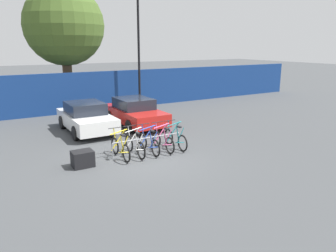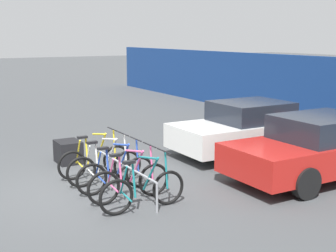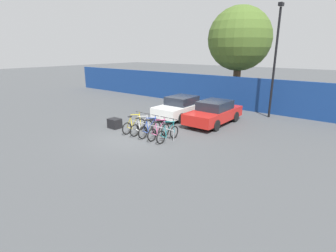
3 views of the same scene
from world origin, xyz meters
TOP-DOWN VIEW (x-y plane):
  - ground_plane at (0.00, 0.00)m, footprint 120.00×120.00m
  - bike_rack at (0.46, 0.68)m, footprint 2.90×0.04m
  - bicycle_yellow at (-0.72, 0.53)m, footprint 0.68×1.71m
  - bicycle_white at (-0.14, 0.53)m, footprint 0.68×1.71m
  - bicycle_blue at (0.45, 0.53)m, footprint 0.68×1.71m
  - bicycle_pink at (1.06, 0.53)m, footprint 0.68×1.71m
  - bicycle_teal at (1.64, 0.53)m, footprint 0.68×1.71m
  - car_white at (-0.65, 4.82)m, footprint 1.91×4.09m
  - car_red at (1.85, 4.77)m, footprint 1.91×4.30m
  - cargo_crate at (-2.16, 0.38)m, footprint 0.70×0.56m

SIDE VIEW (x-z plane):
  - ground_plane at x=0.00m, z-range 0.00..0.00m
  - cargo_crate at x=-2.16m, z-range 0.00..0.55m
  - bicycle_yellow at x=-0.72m, z-range -0.15..0.90m
  - bicycle_white at x=-0.14m, z-range -0.15..0.90m
  - bicycle_blue at x=0.45m, z-range -0.15..0.90m
  - bicycle_pink at x=1.06m, z-range -0.15..0.90m
  - bicycle_teal at x=1.64m, z-range -0.15..0.90m
  - bike_rack at x=0.46m, z-range 0.19..0.76m
  - car_white at x=-0.65m, z-range -0.01..1.39m
  - car_red at x=1.85m, z-range -0.01..1.39m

